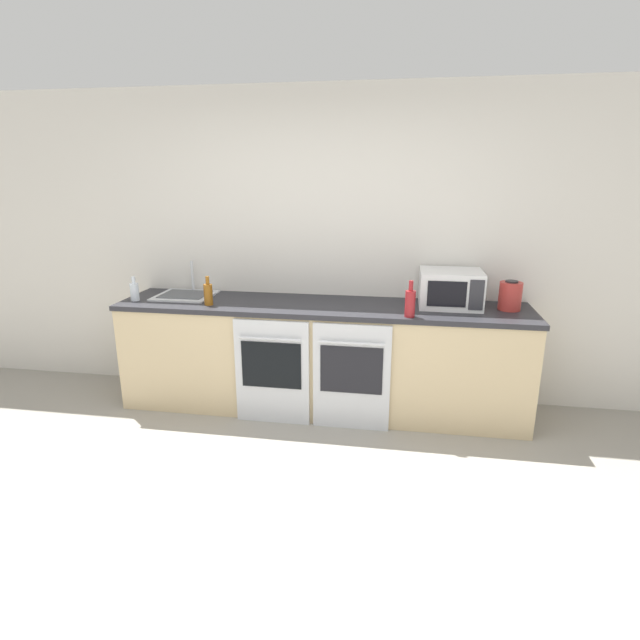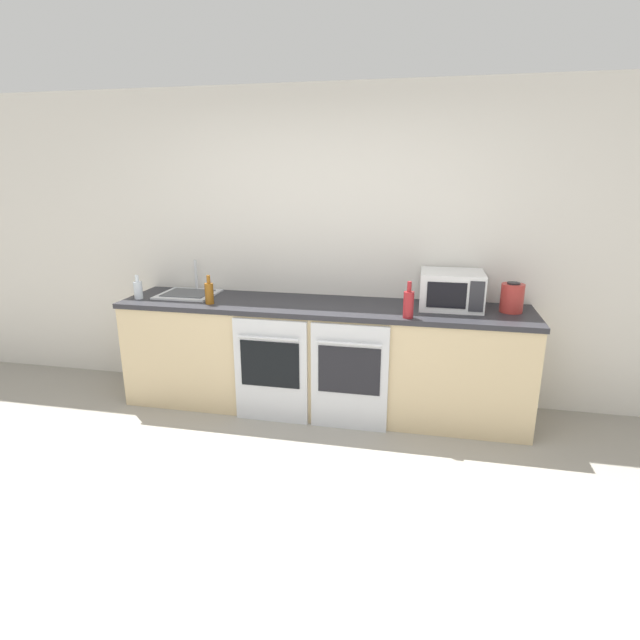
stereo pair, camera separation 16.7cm
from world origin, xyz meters
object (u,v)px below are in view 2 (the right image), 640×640
at_px(bottle_clear, 138,289).
at_px(oven_left, 271,371).
at_px(oven_right, 349,377).
at_px(bottle_amber, 209,293).
at_px(microwave, 451,290).
at_px(sink, 188,293).
at_px(bottle_red, 409,304).
at_px(kettle, 512,298).

bearing_deg(bottle_clear, oven_left, -9.93).
xyz_separation_m(oven_right, bottle_amber, (-1.17, 0.17, 0.56)).
distance_m(microwave, bottle_clear, 2.56).
height_order(oven_left, sink, sink).
distance_m(oven_right, sink, 1.62).
relative_size(bottle_red, sink, 0.57).
xyz_separation_m(oven_left, bottle_amber, (-0.55, 0.17, 0.56)).
xyz_separation_m(bottle_clear, sink, (0.35, 0.21, -0.06)).
bearing_deg(bottle_clear, oven_right, -6.60).
height_order(bottle_red, bottle_amber, bottle_red).
bearing_deg(kettle, bottle_amber, -174.25).
distance_m(bottle_amber, kettle, 2.35).
bearing_deg(bottle_amber, oven_left, -17.32).
bearing_deg(oven_left, bottle_amber, 162.68).
height_order(bottle_amber, kettle, bottle_amber).
distance_m(kettle, sink, 2.65).
relative_size(bottle_amber, kettle, 1.02).
relative_size(bottle_clear, kettle, 0.88).
bearing_deg(bottle_clear, bottle_red, -3.33).
height_order(bottle_clear, bottle_amber, bottle_amber).
bearing_deg(kettle, oven_left, -167.15).
relative_size(oven_left, bottle_red, 3.13).
distance_m(oven_right, bottle_clear, 1.92).
distance_m(oven_left, bottle_amber, 0.81).
distance_m(oven_right, bottle_amber, 1.31).
xyz_separation_m(microwave, bottle_clear, (-2.55, -0.23, -0.06)).
height_order(microwave, bottle_red, microwave).
xyz_separation_m(oven_right, bottle_red, (0.41, 0.08, 0.58)).
distance_m(oven_right, kettle, 1.37).
xyz_separation_m(oven_right, bottle_clear, (-1.83, 0.21, 0.55)).
relative_size(bottle_clear, bottle_amber, 0.86).
relative_size(microwave, bottle_clear, 2.37).
xyz_separation_m(bottle_clear, bottle_red, (2.24, -0.13, 0.03)).
relative_size(oven_left, bottle_clear, 4.19).
distance_m(bottle_clear, bottle_red, 2.24).
height_order(oven_left, bottle_red, bottle_red).
xyz_separation_m(microwave, bottle_red, (-0.31, -0.36, -0.04)).
height_order(oven_right, bottle_clear, bottle_clear).
relative_size(bottle_red, bottle_amber, 1.15).
bearing_deg(kettle, sink, 179.64).
relative_size(bottle_clear, sink, 0.42).
bearing_deg(bottle_red, sink, 169.71).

